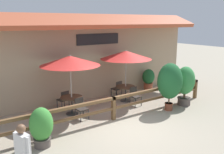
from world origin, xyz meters
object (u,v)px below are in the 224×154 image
object	(u,v)px
chair_near_wallside	(64,99)
dining_table_middle	(126,89)
potted_plant_broad_leaf	(170,82)
pedestrian	(22,147)
patio_umbrella_middle	(126,55)
chair_middle_wallside	(117,88)
potted_plant_corner_fern	(41,127)
chair_near_streetside	(81,107)
potted_plant_tall_tropical	(148,79)
chair_middle_streetside	(135,95)
patio_umbrella_near	(70,61)
dining_table_near	(72,100)
potted_plant_entrance_palm	(185,83)

from	to	relation	value
chair_near_wallside	dining_table_middle	world-z (taller)	chair_near_wallside
chair_near_wallside	potted_plant_broad_leaf	xyz separation A→B (m)	(3.78, -2.73, 0.82)
dining_table_middle	pedestrian	xyz separation A→B (m)	(-5.96, -3.78, 0.41)
patio_umbrella_middle	chair_middle_wallside	world-z (taller)	patio_umbrella_middle
chair_near_wallside	potted_plant_corner_fern	xyz separation A→B (m)	(-1.96, -2.75, 0.18)
chair_near_streetside	potted_plant_tall_tropical	world-z (taller)	potted_plant_tall_tropical
chair_middle_streetside	chair_middle_wallside	distance (m)	1.49
chair_near_streetside	dining_table_middle	size ratio (longest dim) A/B	0.92
chair_near_wallside	pedestrian	xyz separation A→B (m)	(-2.97, -4.41, 0.53)
dining_table_middle	chair_near_wallside	bearing A→B (deg)	168.24
chair_near_streetside	patio_umbrella_near	bearing A→B (deg)	88.31
dining_table_near	potted_plant_tall_tropical	bearing A→B (deg)	10.43
dining_table_middle	potted_plant_entrance_palm	size ratio (longest dim) A/B	0.51
potted_plant_corner_fern	chair_middle_wallside	bearing A→B (deg)	29.84
potted_plant_tall_tropical	pedestrian	size ratio (longest dim) A/B	0.76
patio_umbrella_near	potted_plant_corner_fern	bearing A→B (deg)	-134.66
potted_plant_entrance_palm	dining_table_middle	bearing A→B (deg)	133.85
potted_plant_broad_leaf	chair_middle_wallside	bearing A→B (deg)	104.66
chair_near_wallside	patio_umbrella_middle	size ratio (longest dim) A/B	0.34
chair_near_streetside	chair_near_wallside	xyz separation A→B (m)	(-0.11, 1.42, 0.00)
chair_middle_wallside	potted_plant_corner_fern	distance (m)	5.77
dining_table_middle	chair_middle_streetside	xyz separation A→B (m)	(-0.03, -0.75, -0.12)
dining_table_near	potted_plant_tall_tropical	world-z (taller)	potted_plant_tall_tropical
chair_middle_streetside	potted_plant_broad_leaf	xyz separation A→B (m)	(0.82, -1.36, 0.82)
dining_table_middle	potted_plant_broad_leaf	xyz separation A→B (m)	(0.79, -2.11, 0.70)
chair_middle_wallside	potted_plant_broad_leaf	size ratio (longest dim) A/B	0.41
chair_near_streetside	chair_middle_streetside	distance (m)	2.85
chair_middle_wallside	potted_plant_broad_leaf	world-z (taller)	potted_plant_broad_leaf
potted_plant_entrance_palm	potted_plant_broad_leaf	size ratio (longest dim) A/B	0.87
potted_plant_corner_fern	potted_plant_tall_tropical	world-z (taller)	potted_plant_corner_fern
potted_plant_corner_fern	patio_umbrella_near	bearing A→B (deg)	45.34
patio_umbrella_middle	pedestrian	xyz separation A→B (m)	(-5.96, -3.78, -1.28)
chair_near_wallside	chair_middle_wallside	bearing A→B (deg)	172.80
dining_table_near	chair_middle_streetside	world-z (taller)	chair_middle_streetside
patio_umbrella_near	pedestrian	size ratio (longest dim) A/B	1.60
pedestrian	chair_middle_streetside	bearing A→B (deg)	-76.85
potted_plant_tall_tropical	chair_middle_streetside	bearing A→B (deg)	-145.45
chair_middle_wallside	potted_plant_broad_leaf	distance (m)	3.06
patio_umbrella_middle	potted_plant_entrance_palm	size ratio (longest dim) A/B	1.38
potted_plant_entrance_palm	potted_plant_broad_leaf	world-z (taller)	potted_plant_broad_leaf
potted_plant_corner_fern	potted_plant_tall_tropical	xyz separation A→B (m)	(7.30, 3.01, -0.01)
chair_near_wallside	pedestrian	size ratio (longest dim) A/B	0.54
chair_middle_streetside	chair_middle_wallside	world-z (taller)	same
dining_table_near	potted_plant_tall_tropical	size ratio (longest dim) A/B	0.77
chair_near_wallside	potted_plant_corner_fern	size ratio (longest dim) A/B	0.67
dining_table_near	chair_middle_streetside	distance (m)	2.99
patio_umbrella_middle	potted_plant_tall_tropical	xyz separation A→B (m)	(2.34, 0.89, -1.64)
potted_plant_corner_fern	potted_plant_entrance_palm	size ratio (longest dim) A/B	0.70
potted_plant_corner_fern	potted_plant_broad_leaf	world-z (taller)	potted_plant_broad_leaf
dining_table_near	chair_middle_wallside	world-z (taller)	chair_middle_wallside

